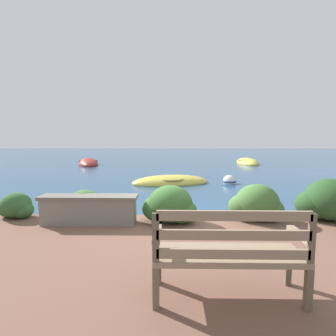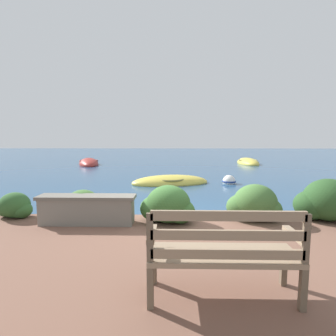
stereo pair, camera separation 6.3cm
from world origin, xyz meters
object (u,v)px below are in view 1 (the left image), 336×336
object	(u,v)px
rowboat_nearest	(171,182)
mooring_buoy	(229,181)
rowboat_mid	(88,164)
rowboat_far	(247,163)
park_bench	(229,251)

from	to	relation	value
rowboat_nearest	mooring_buoy	size ratio (longest dim) A/B	5.86
rowboat_nearest	rowboat_mid	distance (m)	9.12
rowboat_nearest	rowboat_far	world-z (taller)	rowboat_far
mooring_buoy	park_bench	bearing A→B (deg)	-102.22
park_bench	rowboat_nearest	world-z (taller)	park_bench
rowboat_nearest	rowboat_far	bearing A→B (deg)	44.08
park_bench	rowboat_nearest	xyz separation A→B (m)	(-0.62, 7.71, -0.65)
rowboat_nearest	rowboat_mid	xyz separation A→B (m)	(-5.56, 7.22, 0.01)
park_bench	rowboat_mid	bearing A→B (deg)	107.35
rowboat_far	park_bench	bearing A→B (deg)	163.16
park_bench	mooring_buoy	distance (m)	7.99
rowboat_nearest	rowboat_mid	world-z (taller)	rowboat_mid
rowboat_mid	park_bench	bearing A→B (deg)	-176.54
park_bench	mooring_buoy	size ratio (longest dim) A/B	2.64
rowboat_mid	mooring_buoy	size ratio (longest dim) A/B	6.41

